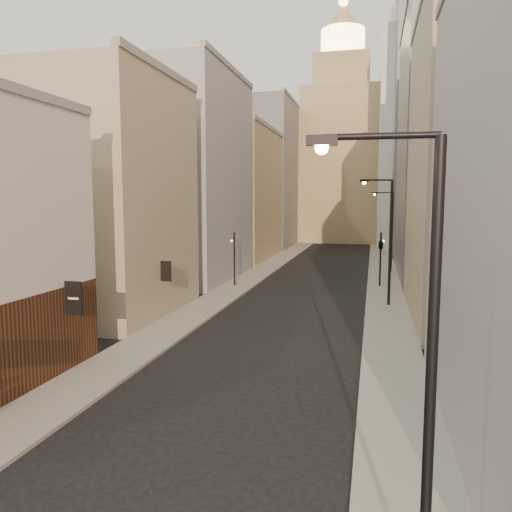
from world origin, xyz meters
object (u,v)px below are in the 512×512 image
at_px(streetlamp_far, 390,227).
at_px(traffic_light_left, 234,249).
at_px(clock_tower, 341,148).
at_px(streetlamp_mid, 387,235).
at_px(traffic_light_right, 381,244).
at_px(streetlamp_near, 418,354).
at_px(white_tower, 406,131).

distance_m(streetlamp_far, traffic_light_left, 18.36).
distance_m(clock_tower, streetlamp_mid, 61.22).
bearing_deg(clock_tower, traffic_light_right, -82.10).
height_order(streetlamp_near, streetlamp_far, streetlamp_near).
relative_size(clock_tower, traffic_light_left, 8.98).
xyz_separation_m(white_tower, traffic_light_right, (-3.91, -37.14, -14.66)).
xyz_separation_m(clock_tower, traffic_light_left, (-5.80, -53.83, -14.22)).
distance_m(streetlamp_near, traffic_light_left, 36.63).
xyz_separation_m(streetlamp_far, traffic_light_right, (-1.02, -9.18, -1.03)).
relative_size(traffic_light_left, traffic_light_right, 1.00).
relative_size(clock_tower, streetlamp_far, 5.16).
height_order(clock_tower, white_tower, clock_tower).
height_order(white_tower, traffic_light_right, white_tower).
xyz_separation_m(streetlamp_near, traffic_light_right, (-0.14, 36.87, -1.21)).
relative_size(white_tower, traffic_light_right, 8.30).
bearing_deg(white_tower, streetlamp_far, -95.89).
xyz_separation_m(white_tower, streetlamp_far, (-2.88, -27.95, -13.63)).
height_order(streetlamp_mid, streetlamp_far, streetlamp_mid).
relative_size(white_tower, streetlamp_far, 4.77).
xyz_separation_m(white_tower, traffic_light_left, (-16.80, -39.83, -15.19)).
distance_m(white_tower, streetlamp_near, 75.31).
relative_size(white_tower, traffic_light_left, 8.30).
xyz_separation_m(streetlamp_mid, traffic_light_left, (-13.21, 5.68, -1.93)).
bearing_deg(traffic_light_left, traffic_light_right, -147.53).
bearing_deg(traffic_light_left, streetlamp_mid, 177.40).
height_order(clock_tower, streetlamp_near, clock_tower).
relative_size(streetlamp_near, traffic_light_left, 1.81).
relative_size(clock_tower, streetlamp_mid, 4.80).
bearing_deg(clock_tower, streetlamp_mid, -82.90).
distance_m(clock_tower, traffic_light_left, 55.97).
distance_m(streetlamp_far, traffic_light_right, 9.30).
height_order(white_tower, streetlamp_mid, white_tower).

